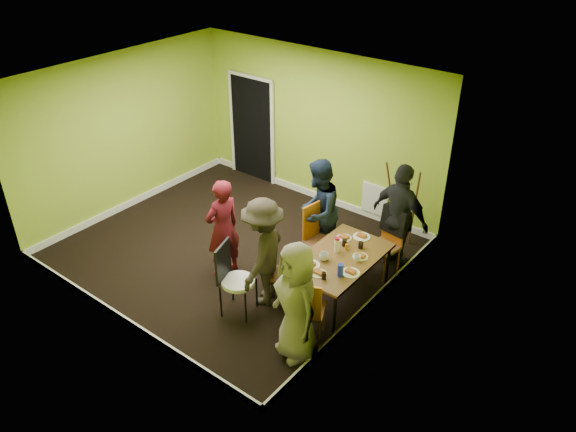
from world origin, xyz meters
name	(u,v)px	position (x,y,z in m)	size (l,w,h in m)	color
ground	(234,249)	(0.00, 0.00, 0.00)	(5.00, 5.00, 0.00)	black
room_walls	(232,194)	(-0.02, 0.04, 0.99)	(5.04, 4.54, 2.82)	#9EC332
dining_table	(340,260)	(2.05, -0.05, 0.70)	(0.90, 1.50, 0.75)	black
chair_left_far	(319,234)	(1.36, 0.42, 0.61)	(0.51, 0.51, 1.08)	orange
chair_left_near	(277,269)	(1.32, -0.53, 0.49)	(0.46, 0.45, 0.88)	orange
chair_back_end	(393,227)	(2.23, 1.09, 0.73)	(0.49, 0.56, 1.03)	orange
chair_front_end	(308,308)	(2.20, -0.99, 0.55)	(0.53, 0.53, 0.98)	orange
chair_bentwood	(233,276)	(1.03, -1.11, 0.58)	(0.52, 0.51, 1.06)	black
easel	(401,208)	(2.06, 1.67, 0.74)	(0.60, 0.56, 1.49)	brown
plate_near_left	(344,238)	(1.84, 0.37, 0.76)	(0.22, 0.22, 0.01)	white
plate_near_right	(310,265)	(1.85, -0.46, 0.76)	(0.26, 0.26, 0.01)	white
plate_far_back	(362,237)	(2.02, 0.55, 0.76)	(0.25, 0.25, 0.01)	white
plate_far_front	(319,274)	(2.05, -0.55, 0.76)	(0.21, 0.21, 0.01)	white
plate_wall_back	(360,257)	(2.27, 0.11, 0.76)	(0.21, 0.21, 0.01)	white
plate_wall_front	(351,273)	(2.37, -0.28, 0.76)	(0.25, 0.25, 0.01)	white
thermos	(337,246)	(1.94, 0.02, 0.85)	(0.07, 0.07, 0.20)	white
blue_bottle	(340,270)	(2.29, -0.42, 0.84)	(0.08, 0.08, 0.18)	#1C2ED2
orange_bottle	(346,247)	(2.02, 0.15, 0.79)	(0.04, 0.04, 0.08)	orange
glass_mid	(344,243)	(1.95, 0.21, 0.80)	(0.07, 0.07, 0.10)	black
glass_back	(361,245)	(2.16, 0.30, 0.80)	(0.07, 0.07, 0.10)	black
glass_front	(324,276)	(2.16, -0.60, 0.80)	(0.06, 0.06, 0.10)	black
cup_a	(324,257)	(1.92, -0.25, 0.80)	(0.13, 0.13, 0.10)	white
cup_b	(357,258)	(2.29, 0.01, 0.79)	(0.09, 0.09, 0.09)	white
person_standing	(223,229)	(0.32, -0.55, 0.78)	(0.57, 0.38, 1.57)	#570E18
person_left_far	(318,211)	(1.19, 0.65, 0.84)	(0.81, 0.63, 1.67)	#162137
person_left_near	(263,252)	(1.21, -0.68, 0.81)	(1.04, 0.60, 1.61)	#2D271E
person_back_end	(400,218)	(2.27, 1.22, 0.85)	(1.00, 0.42, 1.71)	black
person_front_end	(297,302)	(2.21, -1.24, 0.81)	(0.79, 0.51, 1.61)	gray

